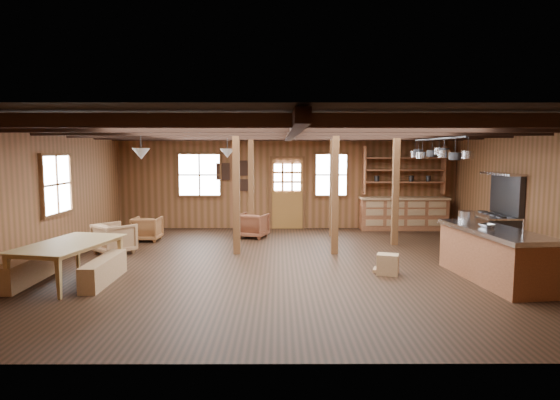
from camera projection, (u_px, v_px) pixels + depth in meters
name	position (u px, v px, depth m)	size (l,w,h in m)	color
room	(291.00, 196.00, 9.41)	(10.04, 9.04, 2.84)	black
ceiling_joists	(291.00, 132.00, 9.45)	(9.80, 8.82, 0.18)	black
timber_posts	(310.00, 188.00, 11.48)	(3.95, 2.35, 2.80)	#4B2915
back_door	(287.00, 199.00, 13.89)	(1.02, 0.08, 2.15)	brown
window_back_left	(199.00, 175.00, 13.81)	(1.32, 0.06, 1.32)	white
window_back_right	(331.00, 175.00, 13.83)	(1.02, 0.06, 1.32)	white
window_left	(56.00, 184.00, 9.87)	(0.14, 1.24, 1.32)	white
notice_boards	(237.00, 174.00, 13.81)	(1.08, 0.03, 0.90)	white
back_counter	(403.00, 209.00, 13.68)	(2.55, 0.60, 2.45)	brown
pendant_lamps	(188.00, 153.00, 10.31)	(1.86, 2.36, 0.66)	#29292C
pot_rack	(434.00, 153.00, 9.71)	(0.42, 3.00, 0.43)	#29292C
kitchen_island	(493.00, 254.00, 8.29)	(1.19, 2.59, 1.20)	brown
step_stool	(388.00, 264.00, 8.73)	(0.44, 0.31, 0.39)	olive
commercial_range	(493.00, 226.00, 10.67)	(0.78, 1.47, 1.82)	#29292C
dining_table	(71.00, 263.00, 8.20)	(2.01, 1.12, 0.71)	olive
bench_wall	(29.00, 270.00, 8.21)	(0.31, 1.67, 0.46)	olive
bench_aisle	(104.00, 270.00, 8.21)	(0.29, 1.56, 0.43)	olive
armchair_a	(147.00, 229.00, 12.02)	(0.67, 0.69, 0.63)	brown
armchair_b	(253.00, 225.00, 12.47)	(0.70, 0.72, 0.65)	brown
armchair_c	(115.00, 238.00, 10.50)	(0.74, 0.77, 0.70)	brown
counter_pot	(467.00, 216.00, 9.23)	(0.31, 0.31, 0.19)	#BABCC2
bowl	(487.00, 226.00, 8.38)	(0.26, 0.26, 0.06)	silver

